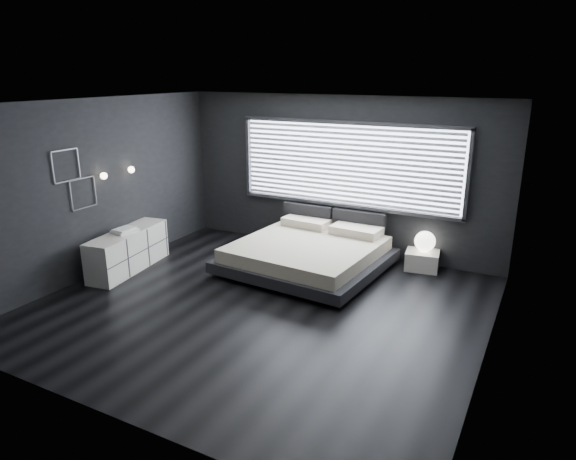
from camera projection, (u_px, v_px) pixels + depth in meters
The scene contains 12 objects.
room at pixel (258, 211), 6.85m from camera, with size 6.04×6.00×2.80m.
window at pixel (347, 165), 8.97m from camera, with size 4.14×0.09×1.52m.
headboard at pixel (333, 221), 9.33m from camera, with size 1.96×0.16×0.52m.
sconce_near at pixel (104, 176), 8.12m from camera, with size 0.18×0.11×0.11m.
sconce_far at pixel (131, 170), 8.62m from camera, with size 0.18×0.11×0.11m.
wall_art_upper at pixel (66, 166), 7.58m from camera, with size 0.01×0.48×0.48m.
wall_art_lower at pixel (83, 193), 7.93m from camera, with size 0.01×0.48×0.48m.
bed at pixel (308, 253), 8.53m from camera, with size 2.57×2.47×0.62m.
nightstand at pixel (422, 260), 8.58m from camera, with size 0.54×0.45×0.31m, color white.
orb_lamp at pixel (425, 241), 8.51m from camera, with size 0.34×0.34×0.34m, color white.
dresser at pixel (128, 250), 8.53m from camera, with size 0.71×1.72×0.67m.
book_stack at pixel (125, 230), 8.36m from camera, with size 0.32×0.40×0.08m.
Camera 1 is at (3.44, -5.66, 3.20)m, focal length 32.00 mm.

